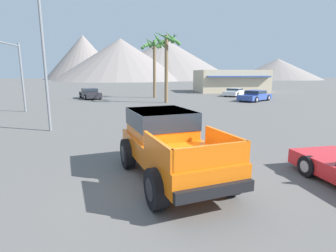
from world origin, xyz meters
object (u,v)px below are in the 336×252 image
(orange_pickup_truck, at_px, (168,140))
(parked_car_dark, at_px, (90,93))
(palm_tree_tall, at_px, (154,53))
(parked_car_blue, at_px, (255,96))
(parked_car_white, at_px, (235,92))
(traffic_light_main, at_px, (9,63))
(street_lamp_post, at_px, (43,42))
(palm_tree_short, at_px, (166,49))

(orange_pickup_truck, relative_size, parked_car_dark, 1.16)
(parked_car_dark, xyz_separation_m, palm_tree_tall, (7.76, 0.25, 4.82))
(parked_car_blue, bearing_deg, parked_car_dark, 37.86)
(parked_car_dark, distance_m, parked_car_blue, 19.18)
(parked_car_blue, bearing_deg, parked_car_white, -38.77)
(orange_pickup_truck, distance_m, traffic_light_main, 16.16)
(orange_pickup_truck, xyz_separation_m, parked_car_white, (12.06, 26.74, -0.52))
(parked_car_blue, bearing_deg, palm_tree_tall, 27.41)
(palm_tree_tall, bearing_deg, traffic_light_main, -130.59)
(street_lamp_post, relative_size, palm_tree_short, 1.06)
(parked_car_blue, distance_m, palm_tree_tall, 12.87)
(parked_car_dark, xyz_separation_m, palm_tree_short, (8.57, -5.59, 4.75))
(parked_car_white, distance_m, traffic_light_main, 26.21)
(traffic_light_main, distance_m, palm_tree_short, 13.68)
(parked_car_white, bearing_deg, parked_car_blue, -50.91)
(parked_car_dark, bearing_deg, parked_car_blue, 141.87)
(parked_car_blue, xyz_separation_m, palm_tree_short, (-10.01, -0.85, 4.78))
(parked_car_dark, xyz_separation_m, street_lamp_post, (1.14, -18.27, 3.88))
(orange_pickup_truck, distance_m, parked_car_blue, 23.58)
(parked_car_dark, distance_m, palm_tree_tall, 9.14)
(parked_car_dark, height_order, palm_tree_tall, palm_tree_tall)
(parked_car_dark, distance_m, palm_tree_short, 11.28)
(palm_tree_tall, bearing_deg, orange_pickup_truck, -92.56)
(orange_pickup_truck, height_order, parked_car_dark, orange_pickup_truck)
(parked_car_blue, xyz_separation_m, traffic_light_main, (-21.72, -7.73, 3.13))
(parked_car_dark, xyz_separation_m, parked_car_blue, (18.59, -4.74, -0.03))
(orange_pickup_truck, bearing_deg, parked_car_white, 50.75)
(parked_car_dark, bearing_deg, palm_tree_tall, 158.02)
(traffic_light_main, xyz_separation_m, street_lamp_post, (4.27, -5.80, 0.78))
(orange_pickup_truck, relative_size, street_lamp_post, 0.68)
(street_lamp_post, relative_size, palm_tree_tall, 1.04)
(street_lamp_post, bearing_deg, palm_tree_short, 59.62)
(parked_car_white, height_order, street_lamp_post, street_lamp_post)
(street_lamp_post, bearing_deg, parked_car_dark, 93.56)
(palm_tree_tall, bearing_deg, palm_tree_short, -82.11)
(parked_car_white, xyz_separation_m, palm_tree_short, (-10.12, -7.27, 4.82))
(parked_car_blue, xyz_separation_m, palm_tree_tall, (-10.82, 4.99, 4.85))
(orange_pickup_truck, relative_size, palm_tree_short, 0.72)
(parked_car_white, bearing_deg, palm_tree_short, -104.29)
(traffic_light_main, relative_size, palm_tree_short, 0.74)
(parked_car_white, xyz_separation_m, traffic_light_main, (-21.83, -14.15, 3.18))
(parked_car_blue, xyz_separation_m, parked_car_white, (0.10, 6.42, -0.04))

